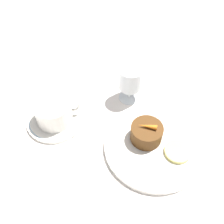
# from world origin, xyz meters

# --- Properties ---
(ground_plane) EXTENTS (3.00, 3.00, 0.00)m
(ground_plane) POSITION_xyz_m (0.00, 0.00, 0.00)
(ground_plane) COLOR white
(dinner_plate) EXTENTS (0.26, 0.26, 0.01)m
(dinner_plate) POSITION_xyz_m (0.01, -0.03, 0.01)
(dinner_plate) COLOR white
(dinner_plate) RESTS_ON ground_plane
(saucer) EXTENTS (0.16, 0.16, 0.01)m
(saucer) POSITION_xyz_m (-0.22, 0.14, 0.01)
(saucer) COLOR white
(saucer) RESTS_ON ground_plane
(coffee_cup) EXTENTS (0.13, 0.10, 0.07)m
(coffee_cup) POSITION_xyz_m (-0.22, 0.14, 0.04)
(coffee_cup) COLOR white
(coffee_cup) RESTS_ON saucer
(spoon) EXTENTS (0.02, 0.11, 0.00)m
(spoon) POSITION_xyz_m (-0.17, 0.14, 0.01)
(spoon) COLOR silver
(spoon) RESTS_ON saucer
(wine_glass) EXTENTS (0.07, 0.07, 0.12)m
(wine_glass) POSITION_xyz_m (0.01, 0.16, 0.07)
(wine_glass) COLOR silver
(wine_glass) RESTS_ON ground_plane
(fork) EXTENTS (0.04, 0.19, 0.01)m
(fork) POSITION_xyz_m (0.20, 0.01, 0.00)
(fork) COLOR silver
(fork) RESTS_ON ground_plane
(dessert_cake) EXTENTS (0.08, 0.08, 0.05)m
(dessert_cake) POSITION_xyz_m (0.00, -0.00, 0.04)
(dessert_cake) COLOR #563314
(dessert_cake) RESTS_ON dinner_plate
(carrot_garnish) EXTENTS (0.05, 0.03, 0.01)m
(carrot_garnish) POSITION_xyz_m (0.00, -0.00, 0.07)
(carrot_garnish) COLOR orange
(carrot_garnish) RESTS_ON dessert_cake
(pineapple_slice) EXTENTS (0.07, 0.07, 0.01)m
(pineapple_slice) POSITION_xyz_m (0.06, -0.07, 0.02)
(pineapple_slice) COLOR #EFE075
(pineapple_slice) RESTS_ON dinner_plate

